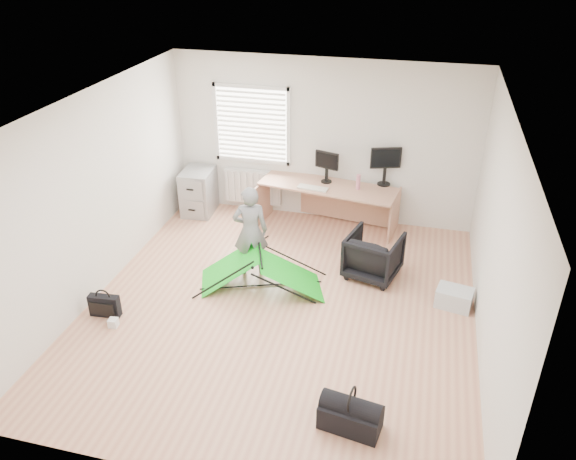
% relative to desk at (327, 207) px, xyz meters
% --- Properties ---
extents(ground, '(5.50, 5.50, 0.00)m').
position_rel_desk_xyz_m(ground, '(-0.18, -2.35, -0.38)').
color(ground, tan).
rests_on(ground, ground).
extents(back_wall, '(5.00, 0.02, 2.70)m').
position_rel_desk_xyz_m(back_wall, '(-0.18, 0.40, 0.97)').
color(back_wall, silver).
rests_on(back_wall, ground).
extents(window, '(1.20, 0.06, 1.20)m').
position_rel_desk_xyz_m(window, '(-1.38, 0.36, 1.17)').
color(window, silver).
rests_on(window, back_wall).
extents(radiator, '(1.00, 0.12, 0.60)m').
position_rel_desk_xyz_m(radiator, '(-1.38, 0.32, 0.07)').
color(radiator, silver).
rests_on(radiator, back_wall).
extents(desk, '(2.30, 1.02, 0.76)m').
position_rel_desk_xyz_m(desk, '(0.00, 0.00, 0.00)').
color(desk, tan).
rests_on(desk, ground).
extents(filing_cabinet, '(0.55, 0.70, 0.78)m').
position_rel_desk_xyz_m(filing_cabinet, '(-2.27, 0.02, 0.01)').
color(filing_cabinet, '#939598').
rests_on(filing_cabinet, ground).
extents(monitor_left, '(0.41, 0.21, 0.39)m').
position_rel_desk_xyz_m(monitor_left, '(-0.05, 0.14, 0.57)').
color(monitor_left, black).
rests_on(monitor_left, desk).
extents(monitor_right, '(0.50, 0.25, 0.47)m').
position_rel_desk_xyz_m(monitor_right, '(0.87, 0.26, 0.61)').
color(monitor_right, black).
rests_on(monitor_right, desk).
extents(keyboard, '(0.50, 0.23, 0.02)m').
position_rel_desk_xyz_m(keyboard, '(-0.22, -0.17, 0.39)').
color(keyboard, beige).
rests_on(keyboard, desk).
extents(thermos, '(0.09, 0.09, 0.25)m').
position_rel_desk_xyz_m(thermos, '(0.48, -0.01, 0.50)').
color(thermos, '#CA7186').
rests_on(thermos, desk).
extents(office_chair, '(0.87, 0.88, 0.66)m').
position_rel_desk_xyz_m(office_chair, '(0.91, -1.28, -0.05)').
color(office_chair, black).
rests_on(office_chair, ground).
extents(person, '(0.57, 0.46, 1.35)m').
position_rel_desk_xyz_m(person, '(-0.80, -1.62, 0.30)').
color(person, slate).
rests_on(person, ground).
extents(kite, '(1.86, 1.30, 0.53)m').
position_rel_desk_xyz_m(kite, '(-0.57, -1.95, -0.11)').
color(kite, '#12BF1B').
rests_on(kite, ground).
extents(storage_crate, '(0.51, 0.41, 0.26)m').
position_rel_desk_xyz_m(storage_crate, '(2.04, -1.77, -0.25)').
color(storage_crate, silver).
rests_on(storage_crate, ground).
extents(tote_bag, '(0.35, 0.19, 0.40)m').
position_rel_desk_xyz_m(tote_bag, '(-2.25, -0.01, -0.18)').
color(tote_bag, teal).
rests_on(tote_bag, ground).
extents(laptop_bag, '(0.41, 0.15, 0.30)m').
position_rel_desk_xyz_m(laptop_bag, '(-2.33, -3.07, -0.23)').
color(laptop_bag, black).
rests_on(laptop_bag, ground).
extents(white_box, '(0.12, 0.12, 0.11)m').
position_rel_desk_xyz_m(white_box, '(-2.12, -3.26, -0.32)').
color(white_box, silver).
rests_on(white_box, ground).
extents(duffel_bag, '(0.66, 0.41, 0.27)m').
position_rel_desk_xyz_m(duffel_bag, '(1.02, -4.14, -0.24)').
color(duffel_bag, black).
rests_on(duffel_bag, ground).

